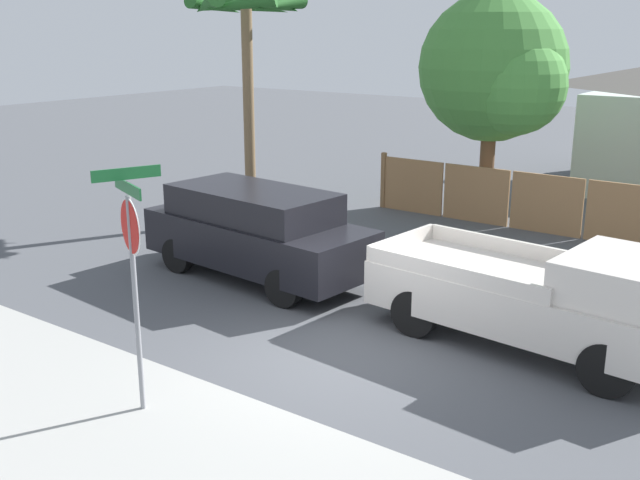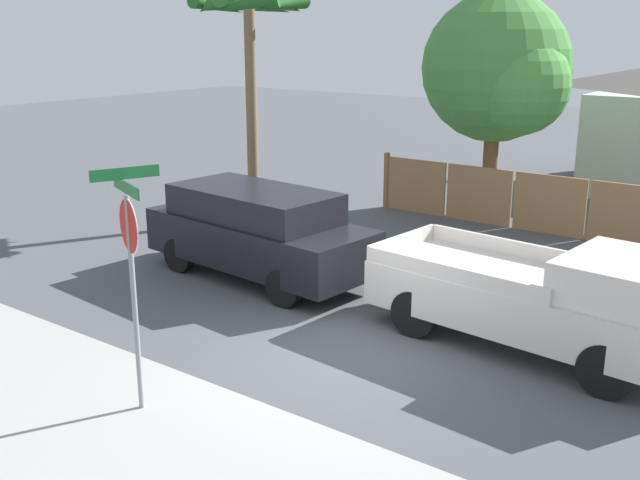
{
  "view_description": "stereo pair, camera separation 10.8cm",
  "coord_description": "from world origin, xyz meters",
  "px_view_note": "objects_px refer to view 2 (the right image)",
  "views": [
    {
      "loc": [
        5.97,
        -9.01,
        4.95
      ],
      "look_at": [
        -0.93,
        0.49,
        1.6
      ],
      "focal_mm": 42.0,
      "sensor_mm": 36.0,
      "label": 1
    },
    {
      "loc": [
        6.05,
        -8.95,
        4.95
      ],
      "look_at": [
        -0.93,
        0.49,
        1.6
      ],
      "focal_mm": 42.0,
      "sensor_mm": 36.0,
      "label": 2
    }
  ],
  "objects_px": {
    "oak_tree": "(501,72)",
    "palm_tree": "(249,25)",
    "stop_sign": "(130,248)",
    "orange_pickup": "(546,298)",
    "red_suv": "(258,230)"
  },
  "relations": [
    {
      "from": "oak_tree",
      "to": "palm_tree",
      "type": "xyz_separation_m",
      "value": [
        -4.83,
        -4.39,
        1.18
      ]
    },
    {
      "from": "palm_tree",
      "to": "stop_sign",
      "type": "height_order",
      "value": "palm_tree"
    },
    {
      "from": "red_suv",
      "to": "stop_sign",
      "type": "distance_m",
      "value": 5.73
    },
    {
      "from": "palm_tree",
      "to": "stop_sign",
      "type": "bearing_deg",
      "value": -57.15
    },
    {
      "from": "oak_tree",
      "to": "orange_pickup",
      "type": "distance_m",
      "value": 9.54
    },
    {
      "from": "orange_pickup",
      "to": "stop_sign",
      "type": "height_order",
      "value": "stop_sign"
    },
    {
      "from": "oak_tree",
      "to": "palm_tree",
      "type": "bearing_deg",
      "value": -137.75
    },
    {
      "from": "oak_tree",
      "to": "stop_sign",
      "type": "bearing_deg",
      "value": -86.77
    },
    {
      "from": "palm_tree",
      "to": "orange_pickup",
      "type": "xyz_separation_m",
      "value": [
        9.22,
        -3.55,
        -4.14
      ]
    },
    {
      "from": "oak_tree",
      "to": "palm_tree",
      "type": "distance_m",
      "value": 6.63
    },
    {
      "from": "palm_tree",
      "to": "red_suv",
      "type": "xyz_separation_m",
      "value": [
        3.23,
        -3.53,
        -4.01
      ]
    },
    {
      "from": "orange_pickup",
      "to": "stop_sign",
      "type": "xyz_separation_m",
      "value": [
        -3.66,
        -5.06,
        1.37
      ]
    },
    {
      "from": "red_suv",
      "to": "stop_sign",
      "type": "xyz_separation_m",
      "value": [
        2.33,
        -5.09,
        1.25
      ]
    },
    {
      "from": "oak_tree",
      "to": "stop_sign",
      "type": "height_order",
      "value": "oak_tree"
    },
    {
      "from": "oak_tree",
      "to": "stop_sign",
      "type": "relative_size",
      "value": 1.79
    }
  ]
}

